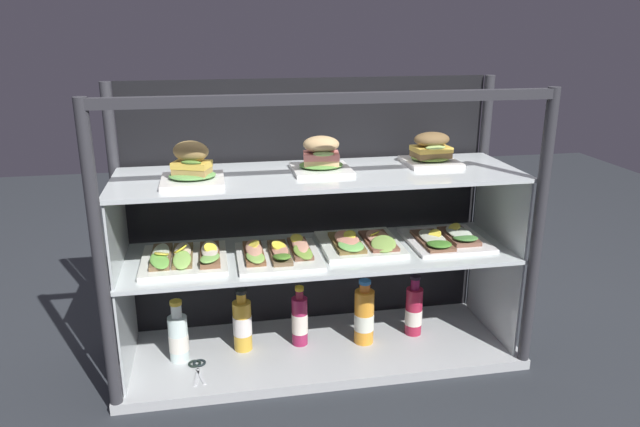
# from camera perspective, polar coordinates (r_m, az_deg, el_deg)

# --- Properties ---
(ground_plane) EXTENTS (6.00, 6.00, 0.02)m
(ground_plane) POSITION_cam_1_polar(r_m,az_deg,el_deg) (2.22, -0.00, -13.51)
(ground_plane) COLOR #292C31
(ground_plane) RESTS_ON ground
(case_base_deck) EXTENTS (1.39, 0.46, 0.04)m
(case_base_deck) POSITION_cam_1_polar(r_m,az_deg,el_deg) (2.21, -0.00, -12.90)
(case_base_deck) COLOR #B6BABB
(case_base_deck) RESTS_ON ground
(case_frame) EXTENTS (1.39, 0.46, 0.96)m
(case_frame) POSITION_cam_1_polar(r_m,az_deg,el_deg) (2.11, -0.60, 0.72)
(case_frame) COLOR #333338
(case_frame) RESTS_ON ground
(riser_lower_tier) EXTENTS (1.31, 0.39, 0.35)m
(riser_lower_tier) POSITION_cam_1_polar(r_m,az_deg,el_deg) (2.11, -0.00, -8.43)
(riser_lower_tier) COLOR silver
(riser_lower_tier) RESTS_ON case_base_deck
(shelf_lower_glass) EXTENTS (1.33, 0.41, 0.01)m
(shelf_lower_glass) POSITION_cam_1_polar(r_m,az_deg,el_deg) (2.04, -0.00, -3.89)
(shelf_lower_glass) COLOR silver
(shelf_lower_glass) RESTS_ON riser_lower_tier
(riser_upper_tier) EXTENTS (1.31, 0.39, 0.26)m
(riser_upper_tier) POSITION_cam_1_polar(r_m,az_deg,el_deg) (1.99, -0.00, -0.18)
(riser_upper_tier) COLOR silver
(riser_upper_tier) RESTS_ON shelf_lower_glass
(shelf_upper_glass) EXTENTS (1.33, 0.41, 0.01)m
(shelf_upper_glass) POSITION_cam_1_polar(r_m,az_deg,el_deg) (1.96, -0.00, 3.69)
(shelf_upper_glass) COLOR silver
(shelf_upper_glass) RESTS_ON riser_upper_tier
(plated_roll_sandwich_far_right) EXTENTS (0.19, 0.19, 0.13)m
(plated_roll_sandwich_far_right) POSITION_cam_1_polar(r_m,az_deg,el_deg) (1.87, -12.14, 4.25)
(plated_roll_sandwich_far_right) COLOR white
(plated_roll_sandwich_far_right) RESTS_ON shelf_upper_glass
(plated_roll_sandwich_right_of_center) EXTENTS (0.19, 0.19, 0.12)m
(plated_roll_sandwich_right_of_center) POSITION_cam_1_polar(r_m,az_deg,el_deg) (1.97, 0.11, 5.34)
(plated_roll_sandwich_right_of_center) COLOR white
(plated_roll_sandwich_right_of_center) RESTS_ON shelf_upper_glass
(plated_roll_sandwich_mid_left) EXTENTS (0.18, 0.18, 0.11)m
(plated_roll_sandwich_mid_left) POSITION_cam_1_polar(r_m,az_deg,el_deg) (2.11, 10.57, 5.86)
(plated_roll_sandwich_mid_left) COLOR white
(plated_roll_sandwich_mid_left) RESTS_ON shelf_upper_glass
(open_sandwich_tray_left_of_center) EXTENTS (0.27, 0.28, 0.07)m
(open_sandwich_tray_left_of_center) POSITION_cam_1_polar(r_m,az_deg,el_deg) (1.99, -12.77, -4.12)
(open_sandwich_tray_left_of_center) COLOR white
(open_sandwich_tray_left_of_center) RESTS_ON shelf_lower_glass
(open_sandwich_tray_mid_right) EXTENTS (0.27, 0.28, 0.06)m
(open_sandwich_tray_mid_right) POSITION_cam_1_polar(r_m,az_deg,el_deg) (1.99, -4.02, -3.79)
(open_sandwich_tray_mid_right) COLOR white
(open_sandwich_tray_mid_right) RESTS_ON shelf_lower_glass
(open_sandwich_tray_right_of_center) EXTENTS (0.27, 0.28, 0.06)m
(open_sandwich_tray_right_of_center) POSITION_cam_1_polar(r_m,az_deg,el_deg) (2.07, 3.94, -2.81)
(open_sandwich_tray_right_of_center) COLOR white
(open_sandwich_tray_right_of_center) RESTS_ON shelf_lower_glass
(open_sandwich_tray_center) EXTENTS (0.27, 0.29, 0.06)m
(open_sandwich_tray_center) POSITION_cam_1_polar(r_m,az_deg,el_deg) (2.16, 12.02, -2.39)
(open_sandwich_tray_center) COLOR white
(open_sandwich_tray_center) RESTS_ON shelf_lower_glass
(juice_bottle_back_right) EXTENTS (0.07, 0.07, 0.22)m
(juice_bottle_back_right) POSITION_cam_1_polar(r_m,az_deg,el_deg) (2.13, -13.38, -11.47)
(juice_bottle_back_right) COLOR white
(juice_bottle_back_right) RESTS_ON case_base_deck
(juice_bottle_back_center) EXTENTS (0.07, 0.07, 0.23)m
(juice_bottle_back_center) POSITION_cam_1_polar(r_m,az_deg,el_deg) (2.15, -7.43, -10.42)
(juice_bottle_back_center) COLOR gold
(juice_bottle_back_center) RESTS_ON case_base_deck
(juice_bottle_front_second) EXTENTS (0.06, 0.06, 0.22)m
(juice_bottle_front_second) POSITION_cam_1_polar(r_m,az_deg,el_deg) (2.17, -1.95, -10.17)
(juice_bottle_front_second) COLOR #981F49
(juice_bottle_front_second) RESTS_ON case_base_deck
(juice_bottle_near_post) EXTENTS (0.07, 0.07, 0.24)m
(juice_bottle_near_post) POSITION_cam_1_polar(r_m,az_deg,el_deg) (2.18, 4.20, -9.72)
(juice_bottle_near_post) COLOR orange
(juice_bottle_near_post) RESTS_ON case_base_deck
(juice_bottle_front_right_end) EXTENTS (0.06, 0.06, 0.23)m
(juice_bottle_front_right_end) POSITION_cam_1_polar(r_m,az_deg,el_deg) (2.26, 8.95, -9.17)
(juice_bottle_front_right_end) COLOR #A11D38
(juice_bottle_front_right_end) RESTS_ON case_base_deck
(kitchen_scissors) EXTENTS (0.07, 0.16, 0.01)m
(kitchen_scissors) POSITION_cam_1_polar(r_m,az_deg,el_deg) (2.12, -11.64, -14.08)
(kitchen_scissors) COLOR silver
(kitchen_scissors) RESTS_ON case_base_deck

